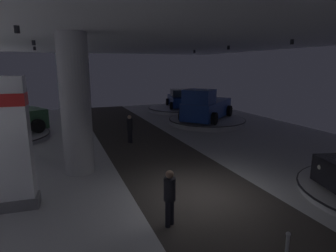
# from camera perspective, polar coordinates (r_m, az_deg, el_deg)

# --- Properties ---
(ground) EXTENTS (24.00, 44.00, 0.06)m
(ground) POSITION_cam_1_polar(r_m,az_deg,el_deg) (9.79, 6.94, -13.90)
(ground) COLOR #B2B2B7
(ceiling_with_spotlights) EXTENTS (24.00, 44.00, 0.39)m
(ceiling_with_spotlights) POSITION_cam_1_polar(r_m,az_deg,el_deg) (8.90, 7.91, 20.38)
(ceiling_with_spotlights) COLOR silver
(column_left) EXTENTS (1.17, 1.17, 5.50)m
(column_left) POSITION_cam_1_polar(r_m,az_deg,el_deg) (11.56, -18.22, 4.03)
(column_left) COLOR #ADADB2
(column_left) RESTS_ON ground
(brand_sign_pylon) EXTENTS (1.31, 0.75, 3.98)m
(brand_sign_pylon) POSITION_cam_1_polar(r_m,az_deg,el_deg) (9.40, -29.45, -2.98)
(brand_sign_pylon) COLOR slate
(brand_sign_pylon) RESTS_ON ground
(display_platform_deep_right) EXTENTS (6.00, 6.00, 0.35)m
(display_platform_deep_right) POSITION_cam_1_polar(r_m,az_deg,el_deg) (27.19, 2.32, 3.54)
(display_platform_deep_right) COLOR silver
(display_platform_deep_right) RESTS_ON ground
(display_car_deep_right) EXTENTS (3.03, 4.52, 1.71)m
(display_car_deep_right) POSITION_cam_1_polar(r_m,az_deg,el_deg) (27.04, 2.35, 5.47)
(display_car_deep_right) COLOR navy
(display_car_deep_right) RESTS_ON display_platform_deep_right
(display_platform_far_right) EXTENTS (5.68, 5.68, 0.38)m
(display_platform_far_right) POSITION_cam_1_polar(r_m,az_deg,el_deg) (21.23, 7.90, 1.03)
(display_platform_far_right) COLOR #B7B7BC
(display_platform_far_right) RESTS_ON ground
(pickup_truck_far_right) EXTENTS (5.39, 5.05, 2.30)m
(pickup_truck_far_right) POSITION_cam_1_polar(r_m,az_deg,el_deg) (20.75, 7.68, 3.87)
(pickup_truck_far_right) COLOR navy
(pickup_truck_far_right) RESTS_ON display_platform_far_right
(visitor_walking_near) EXTENTS (0.32, 0.32, 1.59)m
(visitor_walking_near) POSITION_cam_1_polar(r_m,az_deg,el_deg) (7.67, 0.33, -13.77)
(visitor_walking_near) COLOR black
(visitor_walking_near) RESTS_ON ground
(visitor_walking_far) EXTENTS (0.32, 0.32, 1.59)m
(visitor_walking_far) POSITION_cam_1_polar(r_m,az_deg,el_deg) (15.78, -7.79, -0.24)
(visitor_walking_far) COLOR black
(visitor_walking_far) RESTS_ON ground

